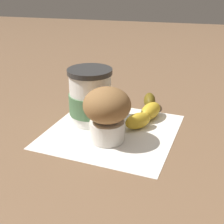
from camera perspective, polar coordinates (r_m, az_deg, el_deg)
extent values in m
plane|color=brown|center=(0.64, 0.00, -3.53)|extent=(3.00, 3.00, 0.00)
cube|color=white|center=(0.64, 0.00, -3.47)|extent=(0.28, 0.28, 0.00)
cylinder|color=white|center=(0.66, -3.94, 2.56)|extent=(0.09, 0.09, 0.11)
cylinder|color=#2D2D2D|center=(0.64, -4.09, 7.41)|extent=(0.09, 0.09, 0.01)
cylinder|color=#4C754C|center=(0.66, -3.91, 1.61)|extent=(0.09, 0.09, 0.04)
cylinder|color=white|center=(0.60, -1.29, -3.36)|extent=(0.07, 0.07, 0.04)
ellipsoid|color=olive|center=(0.57, -1.34, 1.31)|extent=(0.09, 0.09, 0.07)
ellipsoid|color=gold|center=(0.64, 4.76, -1.61)|extent=(0.06, 0.06, 0.03)
ellipsoid|color=gold|center=(0.69, 7.07, 0.21)|extent=(0.05, 0.08, 0.03)
ellipsoid|color=brown|center=(0.74, 6.88, 2.07)|extent=(0.04, 0.06, 0.03)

